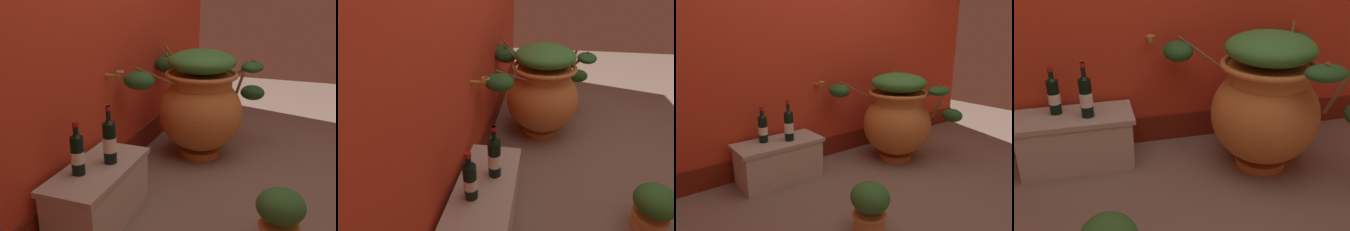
% 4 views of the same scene
% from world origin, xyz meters
% --- Properties ---
extents(ground_plane, '(7.00, 7.00, 0.00)m').
position_xyz_m(ground_plane, '(0.00, 0.00, 0.00)').
color(ground_plane, '#7A6656').
extents(terracotta_urn, '(1.05, 0.94, 0.84)m').
position_xyz_m(terracotta_urn, '(0.59, 0.64, 0.44)').
color(terracotta_urn, '#C17033').
rests_on(terracotta_urn, ground_plane).
extents(stone_ledge, '(0.70, 0.33, 0.34)m').
position_xyz_m(stone_ledge, '(-0.52, 0.90, 0.18)').
color(stone_ledge, beige).
rests_on(stone_ledge, ground_plane).
extents(wine_bottle_left, '(0.07, 0.07, 0.29)m').
position_xyz_m(wine_bottle_left, '(-0.62, 0.96, 0.46)').
color(wine_bottle_left, black).
rests_on(wine_bottle_left, stone_ledge).
extents(wine_bottle_middle, '(0.08, 0.08, 0.33)m').
position_xyz_m(wine_bottle_middle, '(-0.43, 0.87, 0.47)').
color(wine_bottle_middle, black).
rests_on(wine_bottle_middle, stone_ledge).
extents(potted_shrub, '(0.23, 0.25, 0.32)m').
position_xyz_m(potted_shrub, '(-0.39, -0.06, 0.17)').
color(potted_shrub, '#D68E4C').
rests_on(potted_shrub, ground_plane).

